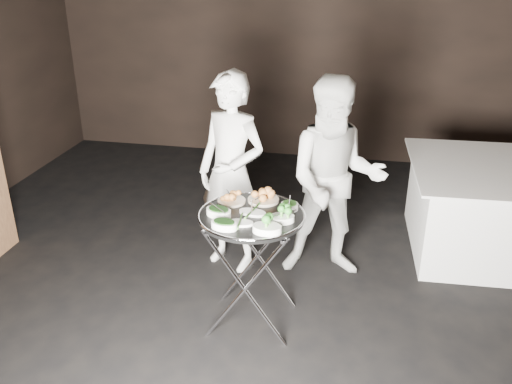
% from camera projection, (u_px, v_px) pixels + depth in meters
% --- Properties ---
extents(floor, '(6.00, 7.00, 0.05)m').
position_uv_depth(floor, '(232.00, 320.00, 3.95)').
color(floor, black).
rests_on(floor, ground).
extents(wall_back, '(6.00, 0.05, 3.00)m').
position_uv_depth(wall_back, '(299.00, 36.00, 6.48)').
color(wall_back, black).
rests_on(wall_back, floor).
extents(tray_stand, '(0.57, 0.48, 0.84)m').
position_uv_depth(tray_stand, '(252.00, 264.00, 3.71)').
color(tray_stand, silver).
rests_on(tray_stand, floor).
extents(serving_tray, '(0.71, 0.71, 0.04)m').
position_uv_depth(serving_tray, '(252.00, 216.00, 3.56)').
color(serving_tray, black).
rests_on(serving_tray, tray_stand).
extents(potato_plate_a, '(0.20, 0.20, 0.07)m').
position_uv_depth(potato_plate_a, '(231.00, 198.00, 3.72)').
color(potato_plate_a, beige).
rests_on(potato_plate_a, serving_tray).
extents(potato_plate_b, '(0.22, 0.22, 0.08)m').
position_uv_depth(potato_plate_b, '(263.00, 196.00, 3.73)').
color(potato_plate_b, beige).
rests_on(potato_plate_b, serving_tray).
extents(greens_bowl, '(0.12, 0.12, 0.07)m').
position_uv_depth(greens_bowl, '(290.00, 205.00, 3.61)').
color(greens_bowl, white).
rests_on(greens_bowl, serving_tray).
extents(asparagus_plate_a, '(0.20, 0.14, 0.04)m').
position_uv_depth(asparagus_plate_a, '(253.00, 212.00, 3.56)').
color(asparagus_plate_a, white).
rests_on(asparagus_plate_a, serving_tray).
extents(asparagus_plate_b, '(0.18, 0.11, 0.03)m').
position_uv_depth(asparagus_plate_b, '(240.00, 222.00, 3.42)').
color(asparagus_plate_b, white).
rests_on(asparagus_plate_b, serving_tray).
extents(spinach_bowl_a, '(0.20, 0.16, 0.07)m').
position_uv_depth(spinach_bowl_a, '(219.00, 211.00, 3.53)').
color(spinach_bowl_a, white).
rests_on(spinach_bowl_a, serving_tray).
extents(spinach_bowl_b, '(0.19, 0.14, 0.07)m').
position_uv_depth(spinach_bowl_b, '(224.00, 224.00, 3.37)').
color(spinach_bowl_b, white).
rests_on(spinach_bowl_b, serving_tray).
extents(broccoli_bowl_a, '(0.19, 0.16, 0.07)m').
position_uv_depth(broccoli_bowl_a, '(282.00, 217.00, 3.45)').
color(broccoli_bowl_a, white).
rests_on(broccoli_bowl_a, serving_tray).
extents(broccoli_bowl_b, '(0.18, 0.13, 0.08)m').
position_uv_depth(broccoli_bowl_b, '(267.00, 227.00, 3.32)').
color(broccoli_bowl_b, white).
rests_on(broccoli_bowl_b, serving_tray).
extents(serving_utensils, '(0.59, 0.42, 0.01)m').
position_uv_depth(serving_utensils, '(256.00, 203.00, 3.59)').
color(serving_utensils, silver).
rests_on(serving_utensils, serving_tray).
extents(waiter_left, '(0.70, 0.58, 1.63)m').
position_uv_depth(waiter_left, '(231.00, 174.00, 4.30)').
color(waiter_left, silver).
rests_on(waiter_left, floor).
extents(waiter_right, '(0.87, 0.72, 1.63)m').
position_uv_depth(waiter_right, '(335.00, 180.00, 4.19)').
color(waiter_right, silver).
rests_on(waiter_right, floor).
extents(dining_table, '(1.37, 1.37, 0.78)m').
position_uv_depth(dining_table, '(489.00, 210.00, 4.67)').
color(dining_table, white).
rests_on(dining_table, floor).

